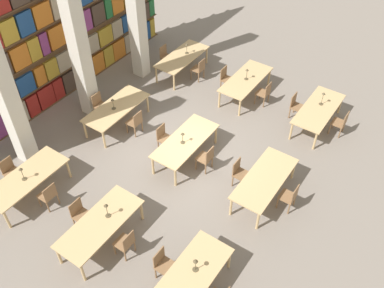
{
  "coord_description": "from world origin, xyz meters",
  "views": [
    {
      "loc": [
        -7.5,
        -5.4,
        9.36
      ],
      "look_at": [
        0.0,
        -0.26,
        0.66
      ],
      "focal_mm": 40.0,
      "sensor_mm": 36.0,
      "label": 1
    }
  ],
  "objects_px": {
    "reading_table_7": "(116,109)",
    "desk_lamp_3": "(183,136)",
    "chair_15": "(100,105)",
    "desk_lamp_1": "(323,96)",
    "reading_table_2": "(318,110)",
    "desk_lamp_5": "(21,172)",
    "reading_table_3": "(100,224)",
    "chair_12": "(48,195)",
    "chair_3": "(240,173)",
    "reading_table_6": "(26,179)",
    "chair_8": "(206,158)",
    "desk_lamp_4": "(247,72)",
    "desk_lamp_0": "(195,263)",
    "chair_13": "(11,171)",
    "desk_lamp_2": "(106,208)",
    "desk_lamp_6": "(113,102)",
    "chair_17": "(166,56)",
    "reading_table_8": "(182,58)",
    "desk_lamp_7": "(187,47)",
    "chair_5": "(296,105)",
    "chair_14": "(135,122)",
    "chair_6": "(126,243)",
    "reading_table_1": "(265,180)",
    "pillar_center": "(75,32)",
    "chair_7": "(80,214)",
    "chair_11": "(226,78)",
    "reading_table_5": "(246,80)",
    "reading_table_0": "(190,278)",
    "chair_9": "(164,138)",
    "chair_10": "(264,93)",
    "chair_2": "(290,197)",
    "chair_16": "(199,69)",
    "chair_1": "(163,264)",
    "reading_table_4": "(185,142)",
    "chair_4": "(341,122)"
  },
  "relations": [
    {
      "from": "reading_table_8",
      "to": "desk_lamp_7",
      "type": "height_order",
      "value": "desk_lamp_7"
    },
    {
      "from": "chair_9",
      "to": "reading_table_6",
      "type": "relative_size",
      "value": 0.38
    },
    {
      "from": "reading_table_2",
      "to": "chair_15",
      "type": "relative_size",
      "value": 2.66
    },
    {
      "from": "chair_8",
      "to": "chair_13",
      "type": "bearing_deg",
      "value": 129.89
    },
    {
      "from": "chair_4",
      "to": "chair_15",
      "type": "xyz_separation_m",
      "value": [
        -3.66,
        6.94,
        0.0
      ]
    },
    {
      "from": "chair_6",
      "to": "reading_table_6",
      "type": "relative_size",
      "value": 0.38
    },
    {
      "from": "chair_1",
      "to": "desk_lamp_7",
      "type": "bearing_deg",
      "value": -148.68
    },
    {
      "from": "reading_table_3",
      "to": "chair_12",
      "type": "bearing_deg",
      "value": 89.92
    },
    {
      "from": "chair_8",
      "to": "desk_lamp_4",
      "type": "height_order",
      "value": "desk_lamp_4"
    },
    {
      "from": "desk_lamp_5",
      "to": "chair_17",
      "type": "xyz_separation_m",
      "value": [
        7.37,
        0.8,
        -0.56
      ]
    },
    {
      "from": "desk_lamp_5",
      "to": "reading_table_8",
      "type": "distance_m",
      "value": 7.39
    },
    {
      "from": "reading_table_3",
      "to": "chair_7",
      "type": "xyz_separation_m",
      "value": [
        0.04,
        0.77,
        -0.19
      ]
    },
    {
      "from": "desk_lamp_6",
      "to": "chair_13",
      "type": "bearing_deg",
      "value": 167.86
    },
    {
      "from": "chair_3",
      "to": "reading_table_6",
      "type": "xyz_separation_m",
      "value": [
        -3.64,
        4.59,
        0.19
      ]
    },
    {
      "from": "chair_6",
      "to": "chair_9",
      "type": "height_order",
      "value": "same"
    },
    {
      "from": "reading_table_2",
      "to": "desk_lamp_5",
      "type": "bearing_deg",
      "value": 143.85
    },
    {
      "from": "pillar_center",
      "to": "chair_7",
      "type": "height_order",
      "value": "pillar_center"
    },
    {
      "from": "chair_2",
      "to": "desk_lamp_4",
      "type": "relative_size",
      "value": 2.03
    },
    {
      "from": "chair_8",
      "to": "chair_9",
      "type": "bearing_deg",
      "value": 90.0
    },
    {
      "from": "reading_table_0",
      "to": "chair_6",
      "type": "relative_size",
      "value": 2.66
    },
    {
      "from": "chair_2",
      "to": "reading_table_3",
      "type": "distance_m",
      "value": 4.98
    },
    {
      "from": "pillar_center",
      "to": "chair_16",
      "type": "distance_m",
      "value": 4.87
    },
    {
      "from": "desk_lamp_2",
      "to": "reading_table_7",
      "type": "relative_size",
      "value": 0.2
    },
    {
      "from": "chair_5",
      "to": "chair_14",
      "type": "bearing_deg",
      "value": -46.6
    },
    {
      "from": "reading_table_1",
      "to": "chair_11",
      "type": "xyz_separation_m",
      "value": [
        3.72,
        3.45,
        -0.19
      ]
    },
    {
      "from": "reading_table_3",
      "to": "reading_table_5",
      "type": "distance_m",
      "value": 7.36
    },
    {
      "from": "chair_14",
      "to": "chair_16",
      "type": "height_order",
      "value": "same"
    },
    {
      "from": "reading_table_1",
      "to": "reading_table_6",
      "type": "relative_size",
      "value": 1.0
    },
    {
      "from": "chair_4",
      "to": "chair_12",
      "type": "height_order",
      "value": "same"
    },
    {
      "from": "desk_lamp_6",
      "to": "reading_table_2",
      "type": "bearing_deg",
      "value": -55.38
    },
    {
      "from": "chair_9",
      "to": "chair_10",
      "type": "relative_size",
      "value": 1.0
    },
    {
      "from": "desk_lamp_2",
      "to": "desk_lamp_6",
      "type": "xyz_separation_m",
      "value": [
        3.25,
        2.73,
        -0.04
      ]
    },
    {
      "from": "reading_table_7",
      "to": "desk_lamp_3",
      "type": "bearing_deg",
      "value": -92.95
    },
    {
      "from": "chair_15",
      "to": "desk_lamp_1",
      "type": "bearing_deg",
      "value": 122.06
    },
    {
      "from": "chair_9",
      "to": "chair_1",
      "type": "bearing_deg",
      "value": 36.87
    },
    {
      "from": "desk_lamp_4",
      "to": "chair_12",
      "type": "relative_size",
      "value": 0.49
    },
    {
      "from": "chair_5",
      "to": "chair_13",
      "type": "xyz_separation_m",
      "value": [
        -7.29,
        5.4,
        0.0
      ]
    },
    {
      "from": "reading_table_0",
      "to": "reading_table_5",
      "type": "distance_m",
      "value": 7.76
    },
    {
      "from": "chair_2",
      "to": "chair_10",
      "type": "height_order",
      "value": "same"
    },
    {
      "from": "reading_table_3",
      "to": "chair_13",
      "type": "relative_size",
      "value": 2.66
    },
    {
      "from": "reading_table_4",
      "to": "desk_lamp_3",
      "type": "height_order",
      "value": "desk_lamp_3"
    },
    {
      "from": "chair_5",
      "to": "chair_6",
      "type": "relative_size",
      "value": 1.0
    },
    {
      "from": "chair_12",
      "to": "chair_5",
      "type": "bearing_deg",
      "value": -27.91
    },
    {
      "from": "chair_9",
      "to": "desk_lamp_7",
      "type": "relative_size",
      "value": 2.05
    },
    {
      "from": "desk_lamp_0",
      "to": "chair_13",
      "type": "height_order",
      "value": "desk_lamp_0"
    },
    {
      "from": "reading_table_3",
      "to": "chair_10",
      "type": "bearing_deg",
      "value": -5.83
    },
    {
      "from": "chair_10",
      "to": "chair_12",
      "type": "distance_m",
      "value": 7.8
    },
    {
      "from": "reading_table_6",
      "to": "desk_lamp_7",
      "type": "height_order",
      "value": "desk_lamp_7"
    },
    {
      "from": "chair_9",
      "to": "chair_15",
      "type": "height_order",
      "value": "same"
    },
    {
      "from": "chair_17",
      "to": "chair_6",
      "type": "bearing_deg",
      "value": 30.28
    }
  ]
}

